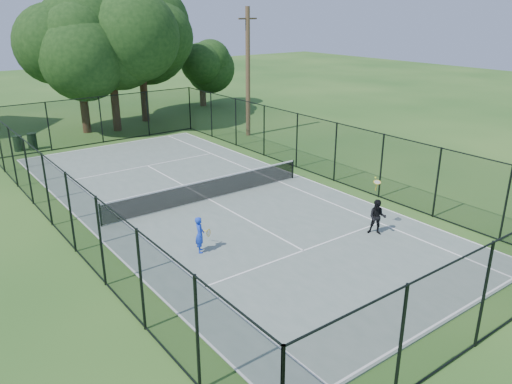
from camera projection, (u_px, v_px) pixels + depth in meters
ground at (209, 200)px, 22.64m from camera, size 120.00×120.00×0.00m
tennis_court at (209, 200)px, 22.63m from camera, size 11.00×24.00×0.06m
tennis_net at (209, 188)px, 22.44m from camera, size 10.08×0.08×0.95m
fence at (208, 169)px, 22.12m from camera, size 13.10×26.10×3.00m
tree_near_left at (79, 60)px, 33.37m from camera, size 6.21×6.21×8.10m
tree_near_mid at (111, 56)px, 33.88m from camera, size 6.37×6.37×8.33m
tree_near_right at (140, 39)px, 36.61m from camera, size 6.89×6.89×9.51m
tree_far_right at (202, 63)px, 43.38m from camera, size 4.52×4.52×5.97m
trash_bin_left at (18, 143)px, 30.37m from camera, size 0.58×0.58×0.94m
trash_bin_right at (32, 141)px, 30.63m from camera, size 0.58×0.58×1.03m
utility_pole at (248, 72)px, 32.85m from camera, size 1.40×0.30×8.34m
player_blue at (200, 235)px, 17.53m from camera, size 0.84×0.58×1.33m
player_black at (377, 217)px, 18.91m from camera, size 0.82×0.92×2.13m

